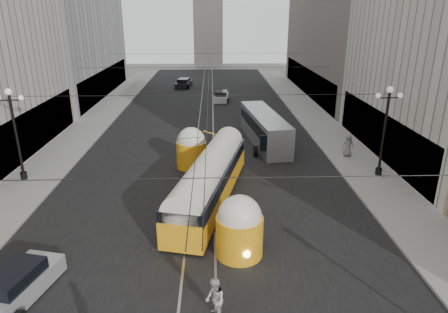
{
  "coord_description": "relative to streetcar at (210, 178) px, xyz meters",
  "views": [
    {
      "loc": [
        0.68,
        -8.24,
        11.22
      ],
      "look_at": [
        1.32,
        13.05,
        3.46
      ],
      "focal_mm": 32.0,
      "sensor_mm": 36.0,
      "label": 1
    }
  ],
  "objects": [
    {
      "name": "rail_right",
      "position": [
        0.25,
        18.1,
        -1.55
      ],
      "size": [
        0.12,
        85.0,
        0.04
      ],
      "primitive_type": "cube",
      "color": "gray",
      "rests_on": "ground"
    },
    {
      "name": "rail_left",
      "position": [
        -1.25,
        18.1,
        -1.55
      ],
      "size": [
        0.12,
        85.0,
        0.04
      ],
      "primitive_type": "cube",
      "color": "gray",
      "rests_on": "ground"
    },
    {
      "name": "sedan_dark_far",
      "position": [
        -4.23,
        40.07,
        -0.92
      ],
      "size": [
        2.55,
        4.66,
        1.39
      ],
      "color": "black",
      "rests_on": "ground"
    },
    {
      "name": "pedestrian_sidewalk_right",
      "position": [
        11.11,
        7.58,
        -0.48
      ],
      "size": [
        0.91,
        0.58,
        1.83
      ],
      "primitive_type": "imported",
      "rotation": [
        0.0,
        0.0,
        3.18
      ],
      "color": "slate",
      "rests_on": "sidewalk_right"
    },
    {
      "name": "sedan_white_far",
      "position": [
        1.38,
        29.77,
        -0.95
      ],
      "size": [
        2.08,
        4.34,
        1.33
      ],
      "color": "silver",
      "rests_on": "ground"
    },
    {
      "name": "sedan_silver",
      "position": [
        -8.0,
        -8.86,
        -0.92
      ],
      "size": [
        2.83,
        4.71,
        1.39
      ],
      "color": "#A9A8AD",
      "rests_on": "ground"
    },
    {
      "name": "road",
      "position": [
        -0.5,
        18.1,
        -1.55
      ],
      "size": [
        20.0,
        85.0,
        0.02
      ],
      "primitive_type": "cube",
      "color": "black",
      "rests_on": "ground"
    },
    {
      "name": "sidewalk_left",
      "position": [
        -12.5,
        21.6,
        -1.47
      ],
      "size": [
        4.0,
        72.0,
        0.15
      ],
      "primitive_type": "cube",
      "color": "gray",
      "rests_on": "ground"
    },
    {
      "name": "catenary",
      "position": [
        -0.38,
        17.1,
        4.33
      ],
      "size": [
        25.0,
        72.0,
        0.23
      ],
      "color": "black",
      "rests_on": "ground"
    },
    {
      "name": "lamppost_left_mid",
      "position": [
        -13.1,
        3.6,
        2.19
      ],
      "size": [
        1.86,
        0.44,
        6.37
      ],
      "color": "black",
      "rests_on": "sidewalk_left"
    },
    {
      "name": "sidewalk_right",
      "position": [
        11.5,
        21.6,
        -1.47
      ],
      "size": [
        4.0,
        72.0,
        0.15
      ],
      "primitive_type": "cube",
      "color": "gray",
      "rests_on": "ground"
    },
    {
      "name": "streetcar",
      "position": [
        0.0,
        0.0,
        0.0
      ],
      "size": [
        5.14,
        14.24,
        3.17
      ],
      "color": "orange",
      "rests_on": "ground"
    },
    {
      "name": "city_bus",
      "position": [
        4.82,
        11.73,
        -0.07
      ],
      "size": [
        3.5,
        10.86,
        2.7
      ],
      "color": "#A1A3A6",
      "rests_on": "ground"
    },
    {
      "name": "lamppost_right_mid",
      "position": [
        12.1,
        3.6,
        2.19
      ],
      "size": [
        1.86,
        0.44,
        6.37
      ],
      "color": "black",
      "rests_on": "sidewalk_right"
    },
    {
      "name": "pedestrian_crossing_b",
      "position": [
        0.2,
        -10.25,
        -0.65
      ],
      "size": [
        0.84,
        0.99,
        1.8
      ],
      "primitive_type": "imported",
      "rotation": [
        0.0,
        0.0,
        -1.37
      ],
      "color": "#B3AFA7",
      "rests_on": "ground"
    }
  ]
}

